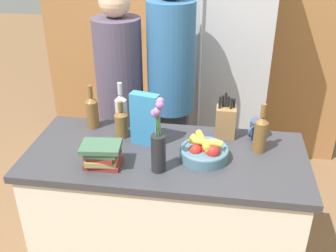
% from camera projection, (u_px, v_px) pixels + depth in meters
% --- Properties ---
extents(kitchen_island, '(1.50, 0.66, 0.93)m').
position_uv_depth(kitchen_island, '(166.00, 219.00, 2.33)').
color(kitchen_island, silver).
rests_on(kitchen_island, ground_plane).
extents(back_wall_wood, '(2.70, 0.12, 2.60)m').
position_uv_depth(back_wall_wood, '(194.00, 16.00, 3.34)').
color(back_wall_wood, '#9E6B3D').
rests_on(back_wall_wood, ground_plane).
extents(refrigerator, '(0.87, 0.63, 2.01)m').
position_uv_depth(refrigerator, '(210.00, 64.00, 3.15)').
color(refrigerator, '#B7B7BC').
rests_on(refrigerator, ground_plane).
extents(fruit_bowl, '(0.25, 0.25, 0.12)m').
position_uv_depth(fruit_bowl, '(204.00, 151.00, 2.04)').
color(fruit_bowl, slate).
rests_on(fruit_bowl, kitchen_island).
extents(knife_block, '(0.11, 0.09, 0.26)m').
position_uv_depth(knife_block, '(226.00, 121.00, 2.22)').
color(knife_block, olive).
rests_on(knife_block, kitchen_island).
extents(flower_vase, '(0.07, 0.07, 0.40)m').
position_uv_depth(flower_vase, '(158.00, 143.00, 1.89)').
color(flower_vase, '#232328').
rests_on(flower_vase, kitchen_island).
extents(cereal_box, '(0.16, 0.09, 0.30)m').
position_uv_depth(cereal_box, '(145.00, 119.00, 2.13)').
color(cereal_box, teal).
rests_on(cereal_box, kitchen_island).
extents(coffee_mug, '(0.10, 0.11, 0.10)m').
position_uv_depth(coffee_mug, '(257.00, 129.00, 2.23)').
color(coffee_mug, '#334770').
rests_on(coffee_mug, kitchen_island).
extents(book_stack, '(0.21, 0.17, 0.13)m').
position_uv_depth(book_stack, '(102.00, 154.00, 1.97)').
color(book_stack, maroon).
rests_on(book_stack, kitchen_island).
extents(bottle_oil, '(0.07, 0.07, 0.28)m').
position_uv_depth(bottle_oil, '(121.00, 110.00, 2.31)').
color(bottle_oil, '#B2BCC1').
rests_on(bottle_oil, kitchen_island).
extents(bottle_vinegar, '(0.07, 0.07, 0.28)m').
position_uv_depth(bottle_vinegar, '(261.00, 133.00, 2.07)').
color(bottle_vinegar, brown).
rests_on(bottle_vinegar, kitchen_island).
extents(bottle_wine, '(0.07, 0.07, 0.27)m').
position_uv_depth(bottle_wine, '(92.00, 111.00, 2.31)').
color(bottle_wine, brown).
rests_on(bottle_wine, kitchen_island).
extents(bottle_water, '(0.08, 0.08, 0.22)m').
position_uv_depth(bottle_water, '(121.00, 123.00, 2.22)').
color(bottle_water, brown).
rests_on(bottle_water, kitchen_island).
extents(person_at_sink, '(0.31, 0.31, 1.69)m').
position_uv_depth(person_at_sink, '(121.00, 97.00, 2.69)').
color(person_at_sink, '#383842').
rests_on(person_at_sink, ground_plane).
extents(person_in_blue, '(0.31, 0.31, 1.81)m').
position_uv_depth(person_in_blue, '(171.00, 86.00, 2.65)').
color(person_in_blue, '#383842').
rests_on(person_in_blue, ground_plane).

